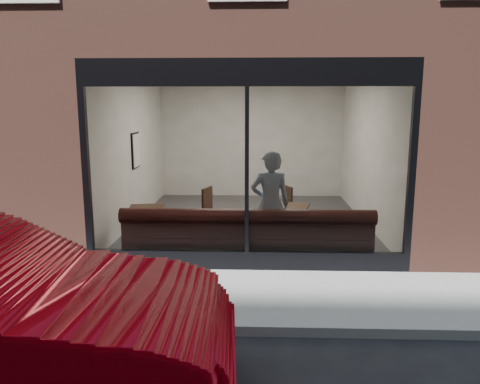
{
  "coord_description": "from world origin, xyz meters",
  "views": [
    {
      "loc": [
        0.15,
        -4.91,
        2.54
      ],
      "look_at": [
        -0.12,
        2.4,
        1.17
      ],
      "focal_mm": 35.0,
      "sensor_mm": 36.0,
      "label": 1
    }
  ],
  "objects_px": {
    "cafe_table_left": "(147,208)",
    "banquette": "(247,248)",
    "cafe_chair_left": "(199,222)",
    "cafe_table_right": "(291,206)",
    "person": "(270,204)",
    "cafe_chair_right": "(278,221)"
  },
  "relations": [
    {
      "from": "banquette",
      "to": "cafe_table_right",
      "type": "relative_size",
      "value": 6.56
    },
    {
      "from": "banquette",
      "to": "person",
      "type": "distance_m",
      "value": 0.83
    },
    {
      "from": "cafe_table_left",
      "to": "banquette",
      "type": "bearing_deg",
      "value": -19.0
    },
    {
      "from": "person",
      "to": "banquette",
      "type": "bearing_deg",
      "value": 32.85
    },
    {
      "from": "cafe_table_left",
      "to": "cafe_table_right",
      "type": "height_order",
      "value": "same"
    },
    {
      "from": "cafe_chair_right",
      "to": "cafe_chair_left",
      "type": "bearing_deg",
      "value": -19.74
    },
    {
      "from": "banquette",
      "to": "cafe_chair_left",
      "type": "height_order",
      "value": "banquette"
    },
    {
      "from": "cafe_chair_left",
      "to": "cafe_table_left",
      "type": "bearing_deg",
      "value": 71.38
    },
    {
      "from": "banquette",
      "to": "cafe_table_left",
      "type": "bearing_deg",
      "value": 161.0
    },
    {
      "from": "banquette",
      "to": "cafe_chair_left",
      "type": "xyz_separation_m",
      "value": [
        -1.0,
        1.64,
        0.01
      ]
    },
    {
      "from": "cafe_table_right",
      "to": "cafe_chair_left",
      "type": "height_order",
      "value": "cafe_table_right"
    },
    {
      "from": "banquette",
      "to": "cafe_table_right",
      "type": "bearing_deg",
      "value": 48.3
    },
    {
      "from": "cafe_table_right",
      "to": "person",
      "type": "bearing_deg",
      "value": -124.32
    },
    {
      "from": "person",
      "to": "cafe_chair_right",
      "type": "relative_size",
      "value": 4.42
    },
    {
      "from": "cafe_chair_left",
      "to": "banquette",
      "type": "bearing_deg",
      "value": 140.22
    },
    {
      "from": "cafe_table_left",
      "to": "cafe_chair_left",
      "type": "height_order",
      "value": "cafe_table_left"
    },
    {
      "from": "cafe_chair_right",
      "to": "cafe_table_right",
      "type": "bearing_deg",
      "value": 77.93
    },
    {
      "from": "banquette",
      "to": "cafe_table_left",
      "type": "distance_m",
      "value": 1.96
    },
    {
      "from": "banquette",
      "to": "cafe_table_right",
      "type": "xyz_separation_m",
      "value": [
        0.76,
        0.86,
        0.52
      ]
    },
    {
      "from": "banquette",
      "to": "cafe_chair_left",
      "type": "distance_m",
      "value": 1.92
    },
    {
      "from": "cafe_chair_right",
      "to": "cafe_table_left",
      "type": "bearing_deg",
      "value": 2.01
    },
    {
      "from": "banquette",
      "to": "cafe_table_right",
      "type": "distance_m",
      "value": 1.26
    }
  ]
}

